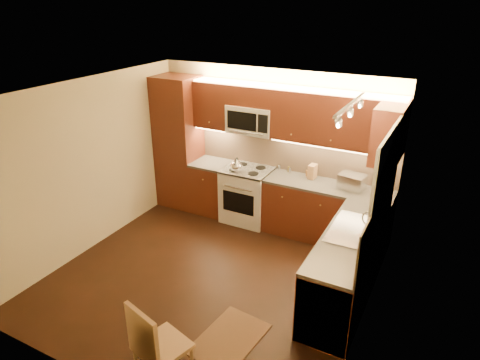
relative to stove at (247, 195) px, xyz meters
The scene contains 37 objects.
floor 1.76m from the stove, 79.85° to the right, with size 4.00×4.00×0.01m, color black.
ceiling 2.66m from the stove, 79.85° to the right, with size 4.00×4.00×0.01m, color beige.
wall_back 0.91m from the stove, 47.29° to the left, with size 4.00×0.01×2.50m, color beige.
wall_front 3.77m from the stove, 85.33° to the right, with size 4.00×0.01×2.50m, color beige.
wall_left 2.51m from the stove, 135.42° to the right, with size 0.01×4.00×2.50m, color beige.
wall_right 2.95m from the stove, 36.06° to the right, with size 0.01×4.00×2.50m, color beige.
pantry 1.52m from the stove, behind, with size 0.70×0.60×2.30m, color #4C1C10.
base_cab_back_left 0.69m from the stove, behind, with size 0.62×0.60×0.86m, color #4C1C10.
counter_back_left 0.81m from the stove, behind, with size 0.62×0.60×0.04m, color #33302E.
base_cab_back_right 1.34m from the stove, ahead, with size 1.92×0.60×0.86m, color #4C1C10.
counter_back_right 1.40m from the stove, ahead, with size 1.92×0.60×0.04m, color #33302E.
base_cab_right 2.37m from the stove, 32.52° to the right, with size 0.60×2.00×0.86m, color #4C1C10.
counter_right 2.41m from the stove, 32.52° to the right, with size 0.60×2.00×0.04m, color #33302E.
dishwasher 2.81m from the stove, 44.64° to the right, with size 0.58×0.60×0.84m, color silver.
backsplash_back 1.03m from the stove, 25.86° to the left, with size 3.30×0.02×0.60m, color tan.
backsplash_right 2.72m from the stove, 29.11° to the right, with size 0.02×2.00×0.60m, color tan.
upper_cab_back_left 1.58m from the stove, 167.74° to the left, with size 0.62×0.35×0.75m, color #4C1C10.
upper_cab_back_right 1.95m from the stove, ahead, with size 1.92×0.35×0.75m, color #4C1C10.
upper_cab_bridge 1.64m from the stove, 90.00° to the left, with size 0.76×0.35×0.31m, color #4C1C10.
upper_cab_right_corner 2.57m from the stove, ahead, with size 0.35×0.50×0.75m, color #4C1C10.
stove is the anchor object (origin of this frame).
microwave 1.27m from the stove, 90.00° to the left, with size 0.76×0.38×0.44m, color silver, non-canonical shape.
window_frame 2.79m from the stove, 26.21° to the right, with size 0.03×1.44×1.24m, color silver.
window_blinds 2.77m from the stove, 26.41° to the right, with size 0.02×1.36×1.16m, color silver.
sink 2.35m from the stove, 29.36° to the right, with size 0.52×0.86×0.15m, color silver, non-canonical shape.
faucet 2.52m from the stove, 27.30° to the right, with size 0.20×0.04×0.30m, color silver, non-canonical shape.
track_light_bar 3.01m from the stove, 34.57° to the right, with size 0.04×1.20×0.03m, color silver.
kettle 0.61m from the stove, 125.21° to the right, with size 0.20×0.20×0.23m, color silver, non-canonical shape.
toaster_oven 1.76m from the stove, ahead, with size 0.37×0.27×0.22m, color silver.
knife_block 1.18m from the stove, ahead, with size 0.10×0.16×0.22m, color olive.
spice_jar_a 0.84m from the stove, 17.44° to the left, with size 0.04×0.04×0.09m, color silver.
spice_jar_b 0.82m from the stove, 21.64° to the left, with size 0.04×0.04×0.09m, color olive.
spice_jar_c 0.71m from the stove, 30.67° to the left, with size 0.04×0.04×0.09m, color silver.
spice_jar_d 1.08m from the stove, 12.99° to the left, with size 0.04×0.04×0.10m, color #A26730.
soap_bottle 2.24m from the stove, ahead, with size 0.08×0.08×0.17m, color #ADAEB2.
rug 2.83m from the stove, 67.36° to the right, with size 0.59×0.89×0.01m, color black.
dining_chair 3.47m from the stove, 76.62° to the right, with size 0.44×0.44×1.00m, color olive, non-canonical shape.
Camera 1 is at (2.58, -4.10, 3.53)m, focal length 32.12 mm.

